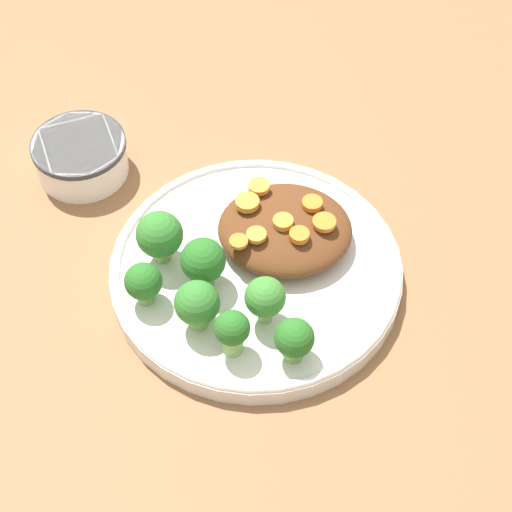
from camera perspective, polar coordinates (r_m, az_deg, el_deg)
The scene contains 19 objects.
ground_plane at distance 0.86m, azimuth 0.00°, elevation -1.44°, with size 4.00×4.00×0.00m, color #8C603D.
plate at distance 0.85m, azimuth 0.00°, elevation -0.91°, with size 0.29×0.29×0.02m.
dip_bowl at distance 0.96m, azimuth -11.62°, elevation 6.62°, with size 0.10×0.10×0.04m.
stew_mound at distance 0.85m, azimuth 1.94°, elevation 1.79°, with size 0.13×0.12×0.03m, color #5B3319.
broccoli_floret_0 at distance 0.78m, azimuth 0.61°, elevation -2.82°, with size 0.04×0.04×0.05m.
broccoli_floret_1 at distance 0.76m, azimuth -1.61°, elevation -5.02°, with size 0.03×0.03×0.05m.
broccoli_floret_2 at distance 0.78m, azimuth -3.95°, elevation -3.23°, with size 0.04×0.04×0.05m.
broccoli_floret_3 at distance 0.83m, azimuth -6.45°, elevation 1.38°, with size 0.05×0.05×0.06m.
broccoli_floret_4 at distance 0.81m, azimuth -3.54°, elevation -0.38°, with size 0.04×0.04×0.06m.
broccoli_floret_5 at distance 0.80m, azimuth -7.51°, elevation -1.77°, with size 0.04×0.04×0.05m.
broccoli_floret_6 at distance 0.76m, azimuth 2.57°, elevation -5.58°, with size 0.04×0.04×0.05m.
carrot_slice_0 at distance 0.82m, azimuth 2.90°, elevation 1.40°, with size 0.02×0.02×0.01m, color orange.
carrot_slice_1 at distance 0.86m, azimuth 0.24°, elevation 4.67°, with size 0.02×0.02×0.01m, color orange.
carrot_slice_2 at distance 0.84m, azimuth -0.58°, elevation 3.59°, with size 0.02×0.02×0.01m, color orange.
carrot_slice_3 at distance 0.81m, azimuth -1.17°, elevation 0.82°, with size 0.02×0.02×0.00m, color orange.
carrot_slice_4 at distance 0.83m, azimuth 4.57°, elevation 2.25°, with size 0.02×0.02×0.01m, color orange.
carrot_slice_5 at distance 0.85m, azimuth 3.77°, elevation 3.53°, with size 0.02×0.02×0.01m, color orange.
carrot_slice_6 at distance 0.83m, azimuth 1.81°, elevation 2.29°, with size 0.02×0.02×0.01m, color orange.
carrot_slice_7 at distance 0.82m, azimuth 0.35°, elevation 1.41°, with size 0.02×0.02×0.00m, color orange.
Camera 1 is at (0.02, -0.51, 0.69)m, focal length 60.00 mm.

